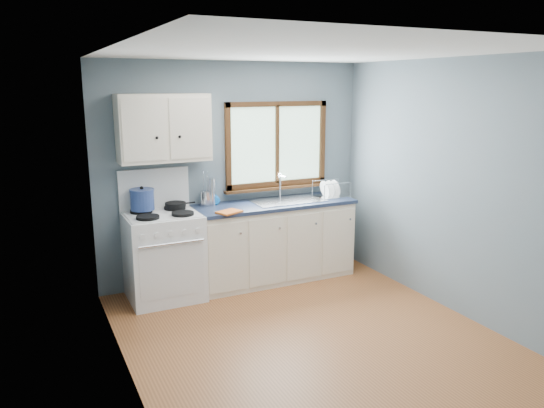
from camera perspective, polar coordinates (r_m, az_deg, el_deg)
name	(u,v)px	position (r m, az deg, el deg)	size (l,w,h in m)	color
floor	(310,337)	(4.99, 4.09, -14.12)	(3.20, 3.60, 0.02)	#9A5A2F
ceiling	(315,50)	(4.46, 4.62, 16.15)	(3.20, 3.60, 0.02)	white
wall_back	(234,172)	(6.17, -4.09, 3.45)	(3.20, 0.02, 2.50)	slate
wall_front	(474,266)	(3.18, 20.90, -6.26)	(3.20, 0.02, 2.50)	slate
wall_left	(121,223)	(4.03, -15.96, -2.02)	(0.02, 3.60, 2.50)	slate
wall_right	(454,187)	(5.53, 18.96, 1.71)	(0.02, 3.60, 2.50)	slate
gas_range	(164,253)	(5.75, -11.58, -5.24)	(0.76, 0.69, 1.36)	white
base_cabinets	(274,245)	(6.21, 0.17, -4.41)	(1.85, 0.60, 0.88)	#EFE1C6
countertop	(274,204)	(6.09, 0.18, 0.00)	(1.89, 0.64, 0.04)	#19233A
sink	(288,206)	(6.17, 1.68, -0.21)	(0.84, 0.46, 0.44)	silver
window	(277,151)	(6.31, 0.54, 5.76)	(1.36, 0.10, 1.03)	#9EC6A8
upper_cabinets	(164,128)	(5.67, -11.57, 8.01)	(0.95, 0.35, 0.70)	#EFE1C6
skillet	(176,205)	(5.78, -10.32, -0.05)	(0.34, 0.24, 0.04)	black
stockpot	(142,199)	(5.69, -13.79, 0.50)	(0.30, 0.30, 0.25)	navy
utensil_crock	(206,198)	(5.96, -7.08, 0.67)	(0.16, 0.16, 0.41)	silver
thermos	(212,192)	(5.93, -6.49, 1.30)	(0.07, 0.07, 0.31)	silver
soap_bottle	(216,193)	(5.93, -6.09, 1.14)	(0.11, 0.11, 0.27)	blue
dish_towel	(229,212)	(5.60, -4.62, -0.85)	(0.25, 0.18, 0.02)	orange
dish_rack	(331,192)	(6.41, 6.34, 1.24)	(0.39, 0.30, 0.20)	silver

